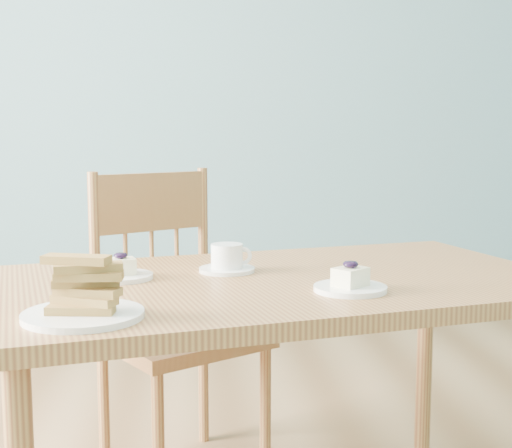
% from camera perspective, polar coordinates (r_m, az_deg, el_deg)
% --- Properties ---
extents(dining_table, '(1.43, 1.02, 0.69)m').
position_cam_1_polar(dining_table, '(1.67, 2.08, -6.61)').
color(dining_table, '#A1753D').
rests_on(dining_table, ground).
extents(dining_chair, '(0.56, 0.55, 0.91)m').
position_cam_1_polar(dining_chair, '(2.15, -6.50, -7.74)').
color(dining_chair, '#A1753D').
rests_on(dining_chair, ground).
extents(cheesecake_plate_near, '(0.15, 0.15, 0.07)m').
position_cam_1_polar(cheesecake_plate_near, '(1.52, 7.55, -4.74)').
color(cheesecake_plate_near, white).
rests_on(cheesecake_plate_near, dining_table).
extents(cheesecake_plate_far, '(0.15, 0.15, 0.06)m').
position_cam_1_polar(cheesecake_plate_far, '(1.66, -10.76, -3.81)').
color(cheesecake_plate_far, white).
rests_on(cheesecake_plate_far, dining_table).
extents(coffee_cup, '(0.13, 0.13, 0.07)m').
position_cam_1_polar(coffee_cup, '(1.71, -2.30, -2.89)').
color(coffee_cup, white).
rests_on(coffee_cup, dining_table).
extents(biscotti_plate, '(0.22, 0.22, 0.12)m').
position_cam_1_polar(biscotti_plate, '(1.32, -13.71, -5.69)').
color(biscotti_plate, white).
rests_on(biscotti_plate, dining_table).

